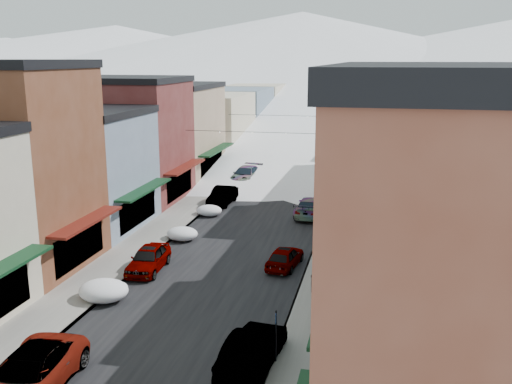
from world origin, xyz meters
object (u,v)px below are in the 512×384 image
at_px(car_silver_sedan, 148,259).
at_px(streetlamp_near, 317,259).
at_px(car_green_sedan, 253,350).
at_px(car_white_suv, 28,375).
at_px(trash_can, 316,284).
at_px(car_dark_hatch, 222,196).

distance_m(car_silver_sedan, streetlamp_near, 11.29).
relative_size(car_green_sedan, streetlamp_near, 1.16).
height_order(car_white_suv, car_green_sedan, car_white_suv).
xyz_separation_m(car_silver_sedan, car_green_sedan, (8.60, -9.49, 0.05)).
bearing_deg(trash_can, car_white_suv, -129.45).
distance_m(car_dark_hatch, trash_can, 20.54).
xyz_separation_m(car_silver_sedan, trash_can, (10.31, -1.44, -0.13)).
height_order(car_dark_hatch, streetlamp_near, streetlamp_near).
bearing_deg(streetlamp_near, car_silver_sedan, 161.57).
height_order(trash_can, streetlamp_near, streetlamp_near).
bearing_deg(car_silver_sedan, streetlamp_near, -21.71).
relative_size(car_dark_hatch, trash_can, 4.98).
height_order(car_silver_sedan, streetlamp_near, streetlamp_near).
bearing_deg(car_silver_sedan, car_dark_hatch, 86.47).
bearing_deg(car_green_sedan, car_white_suv, 30.75).
distance_m(car_silver_sedan, car_green_sedan, 12.81).
distance_m(car_white_suv, streetlamp_near, 14.00).
bearing_deg(car_dark_hatch, car_green_sedan, -69.88).
relative_size(car_white_suv, streetlamp_near, 1.39).
bearing_deg(car_white_suv, car_dark_hatch, 87.40).
relative_size(car_green_sedan, trash_can, 5.22).
xyz_separation_m(car_dark_hatch, car_green_sedan, (8.53, -25.86, 0.04)).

